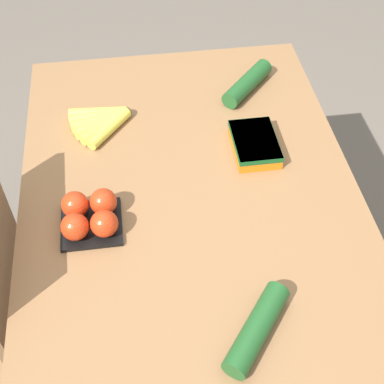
{
  "coord_description": "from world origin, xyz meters",
  "views": [
    {
      "loc": [
        -0.86,
        0.12,
        1.78
      ],
      "look_at": [
        0.0,
        0.0,
        0.81
      ],
      "focal_mm": 50.0,
      "sensor_mm": 36.0,
      "label": 1
    }
  ],
  "objects_px": {
    "tomato_pack": "(90,216)",
    "cucumber_near": "(257,329)",
    "banana_bunch": "(103,121)",
    "carrot_bag": "(255,143)",
    "cucumber_far": "(247,83)"
  },
  "relations": [
    {
      "from": "tomato_pack",
      "to": "cucumber_near",
      "type": "height_order",
      "value": "tomato_pack"
    },
    {
      "from": "tomato_pack",
      "to": "carrot_bag",
      "type": "xyz_separation_m",
      "value": [
        0.2,
        -0.44,
        -0.01
      ]
    },
    {
      "from": "cucumber_near",
      "to": "cucumber_far",
      "type": "relative_size",
      "value": 1.04
    },
    {
      "from": "carrot_bag",
      "to": "cucumber_near",
      "type": "bearing_deg",
      "value": 168.0
    },
    {
      "from": "cucumber_far",
      "to": "banana_bunch",
      "type": "bearing_deg",
      "value": 103.01
    },
    {
      "from": "tomato_pack",
      "to": "cucumber_far",
      "type": "relative_size",
      "value": 0.76
    },
    {
      "from": "carrot_bag",
      "to": "cucumber_near",
      "type": "distance_m",
      "value": 0.54
    },
    {
      "from": "banana_bunch",
      "to": "cucumber_near",
      "type": "bearing_deg",
      "value": -157.26
    },
    {
      "from": "cucumber_far",
      "to": "tomato_pack",
      "type": "bearing_deg",
      "value": 134.09
    },
    {
      "from": "carrot_bag",
      "to": "cucumber_far",
      "type": "height_order",
      "value": "cucumber_far"
    },
    {
      "from": "tomato_pack",
      "to": "carrot_bag",
      "type": "height_order",
      "value": "tomato_pack"
    },
    {
      "from": "cucumber_near",
      "to": "banana_bunch",
      "type": "bearing_deg",
      "value": 22.74
    },
    {
      "from": "tomato_pack",
      "to": "carrot_bag",
      "type": "relative_size",
      "value": 0.86
    },
    {
      "from": "tomato_pack",
      "to": "cucumber_near",
      "type": "distance_m",
      "value": 0.46
    },
    {
      "from": "tomato_pack",
      "to": "cucumber_far",
      "type": "bearing_deg",
      "value": -45.91
    }
  ]
}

